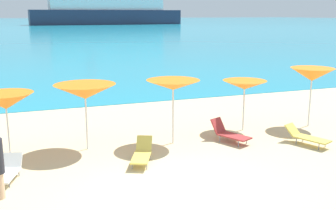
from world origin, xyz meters
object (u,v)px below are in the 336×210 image
Objects in this scene: umbrella_5 at (312,75)px; umbrella_2 at (85,92)px; lounge_chair_2 at (142,153)px; umbrella_4 at (245,85)px; umbrella_3 at (173,85)px; lounge_chair_1 at (306,136)px; lounge_chair_4 at (7,171)px; cruise_ship at (107,7)px; lounge_chair_3 at (229,133)px; umbrella_1 at (6,101)px.

umbrella_2 is at bearing 178.68° from umbrella_5.
lounge_chair_2 is at bearing -53.03° from umbrella_2.
umbrella_5 is (9.15, -0.21, 0.13)m from umbrella_2.
umbrella_4 is at bearing 171.66° from umbrella_5.
umbrella_3 is at bearing -169.35° from umbrella_4.
lounge_chair_4 is at bearing 156.03° from lounge_chair_1.
umbrella_4 is (3.26, 0.61, -0.30)m from umbrella_3.
cruise_ship is (28.88, 162.10, 5.46)m from umbrella_4.
lounge_chair_3 is (3.59, 0.91, 0.03)m from lounge_chair_2.
lounge_chair_2 is 167.75m from cruise_ship.
lounge_chair_3 reaches higher than lounge_chair_4.
umbrella_5 is at bearing -13.93° from lounge_chair_3.
cruise_ship is at bearing 55.46° from lounge_chair_3.
umbrella_2 is at bearing -178.07° from umbrella_4.
umbrella_3 is 6.14m from umbrella_5.
lounge_chair_1 is 1.13× the size of lounge_chair_4.
cruise_ship is (26.00, 162.52, 5.13)m from umbrella_5.
umbrella_1 is at bearing -179.86° from umbrella_4.
cruise_ship is at bearing 80.91° from umbrella_5.
umbrella_2 is 1.41× the size of lounge_chair_3.
umbrella_3 is 1.43× the size of lounge_chair_3.
umbrella_1 reaches higher than lounge_chair_4.
umbrella_3 is at bearing -178.22° from umbrella_5.
umbrella_4 is (6.27, 0.21, -0.19)m from umbrella_2.
umbrella_4 is 1.25× the size of lounge_chair_3.
umbrella_5 reaches higher than lounge_chair_1.
umbrella_5 reaches higher than umbrella_3.
lounge_chair_2 is at bearing -27.76° from umbrella_1.
umbrella_5 is 1.51× the size of lounge_chair_3.
umbrella_1 is 10.33m from lounge_chair_1.
lounge_chair_3 is (7.50, -1.14, -1.52)m from umbrella_1.
lounge_chair_4 is at bearing -104.60° from cruise_ship.
umbrella_4 is (8.77, 0.02, -0.01)m from umbrella_1.
lounge_chair_2 is (3.91, -2.06, -1.55)m from umbrella_1.
lounge_chair_1 is at bearing -101.24° from cruise_ship.
lounge_chair_2 is at bearing -156.84° from umbrella_4.
lounge_chair_2 is (1.41, -1.87, -1.72)m from umbrella_2.
lounge_chair_2 is (-7.74, -1.66, -1.86)m from umbrella_5.
umbrella_4 reaches higher than lounge_chair_3.
umbrella_1 is 2.52m from umbrella_2.
lounge_chair_3 is at bearing -15.58° from umbrella_3.
lounge_chair_3 is (-2.43, 1.26, 0.03)m from lounge_chair_1.
umbrella_1 is 4.68m from lounge_chair_2.
umbrella_5 is 1.64× the size of lounge_chair_4.
umbrella_5 is (2.88, -0.42, 0.33)m from umbrella_4.
umbrella_2 is at bearing 54.47° from lounge_chair_4.
lounge_chair_1 is 0.03× the size of cruise_ship.
lounge_chair_3 is (-1.28, -1.17, -1.50)m from umbrella_4.
umbrella_2 reaches higher than umbrella_4.
umbrella_1 is 7.74m from lounge_chair_3.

